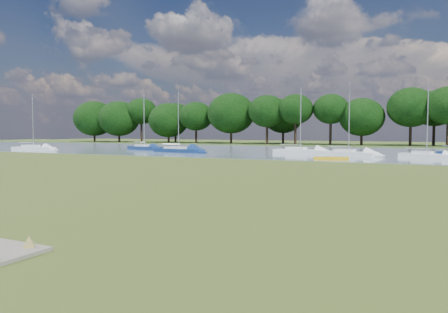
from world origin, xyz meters
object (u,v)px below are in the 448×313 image
at_px(sailboat_0, 33,147).
at_px(sailboat_3, 300,150).
at_px(sailboat_2, 144,147).
at_px(sailboat_4, 348,152).
at_px(sailboat_7, 426,154).
at_px(kayak, 331,158).
at_px(sailboat_1, 178,149).

distance_m(sailboat_0, sailboat_3, 39.66).
bearing_deg(sailboat_2, sailboat_4, 12.22).
bearing_deg(sailboat_3, sailboat_7, -3.38).
bearing_deg(sailboat_0, sailboat_4, -0.16).
height_order(sailboat_0, sailboat_4, sailboat_4).
bearing_deg(kayak, sailboat_7, 19.20).
bearing_deg(sailboat_3, sailboat_0, -159.91).
distance_m(sailboat_1, sailboat_4, 22.52).
relative_size(sailboat_2, sailboat_7, 1.08).
xyz_separation_m(sailboat_0, sailboat_1, (22.77, 4.62, -0.05)).
bearing_deg(sailboat_1, sailboat_2, 167.07).
bearing_deg(sailboat_7, sailboat_1, -156.44).
distance_m(sailboat_0, sailboat_1, 23.24).
distance_m(sailboat_0, sailboat_7, 53.97).
height_order(sailboat_1, sailboat_2, sailboat_2).
relative_size(kayak, sailboat_1, 0.41).
distance_m(kayak, sailboat_2, 32.92).
xyz_separation_m(sailboat_1, sailboat_4, (22.43, 2.00, 0.01)).
bearing_deg(sailboat_2, sailboat_3, 16.35).
bearing_deg(sailboat_3, sailboat_2, -172.62).
height_order(sailboat_1, sailboat_7, sailboat_1).
bearing_deg(sailboat_7, kayak, -115.81).
relative_size(sailboat_3, sailboat_7, 1.07).
bearing_deg(sailboat_7, sailboat_2, -163.02).
relative_size(sailboat_2, sailboat_3, 1.02).
bearing_deg(sailboat_2, sailboat_1, -9.12).
height_order(kayak, sailboat_3, sailboat_3).
xyz_separation_m(kayak, sailboat_4, (0.12, 8.61, 0.29)).
distance_m(sailboat_0, sailboat_4, 45.69).
bearing_deg(sailboat_7, sailboat_4, -162.89).
bearing_deg(sailboat_3, sailboat_4, -11.67).
height_order(sailboat_0, sailboat_1, sailboat_0).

